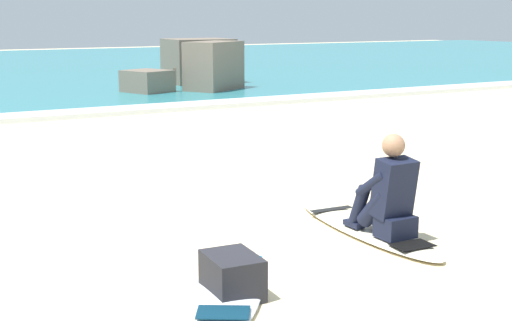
# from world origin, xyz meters

# --- Properties ---
(ground_plane) EXTENTS (80.00, 80.00, 0.00)m
(ground_plane) POSITION_xyz_m (0.00, 0.00, 0.00)
(ground_plane) COLOR beige
(breaking_foam) EXTENTS (80.00, 0.90, 0.11)m
(breaking_foam) POSITION_xyz_m (0.00, 9.06, 0.06)
(breaking_foam) COLOR white
(breaking_foam) RESTS_ON ground
(surfboard_main) EXTENTS (0.65, 2.26, 0.08)m
(surfboard_main) POSITION_xyz_m (1.09, -0.40, 0.04)
(surfboard_main) COLOR #EFE5C6
(surfboard_main) RESTS_ON ground
(surfer_seated) EXTENTS (0.37, 0.70, 0.95)m
(surfer_seated) POSITION_xyz_m (1.06, -0.74, 0.44)
(surfer_seated) COLOR black
(surfer_seated) RESTS_ON surfboard_main
(surfboard_spare_near) EXTENTS (1.44, 1.89, 0.08)m
(surfboard_spare_near) POSITION_xyz_m (-0.76, -1.08, 0.04)
(surfboard_spare_near) COLOR silver
(surfboard_spare_near) RESTS_ON ground
(rock_outcrop_distant) EXTENTS (4.24, 3.77, 1.38)m
(rock_outcrop_distant) POSITION_xyz_m (5.73, 13.08, 0.57)
(rock_outcrop_distant) COLOR #756656
(rock_outcrop_distant) RESTS_ON ground
(beach_bag) EXTENTS (0.40, 0.51, 0.32)m
(beach_bag) POSITION_xyz_m (-0.80, -1.21, 0.16)
(beach_bag) COLOR #232328
(beach_bag) RESTS_ON ground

